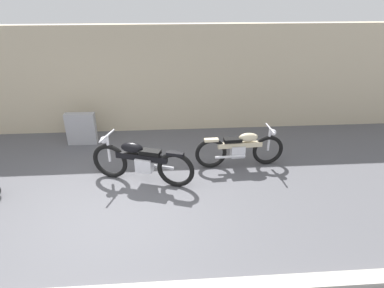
% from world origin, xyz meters
% --- Properties ---
extents(ground_plane, '(40.00, 40.00, 0.00)m').
position_xyz_m(ground_plane, '(0.00, 0.00, 0.00)').
color(ground_plane, '#56565B').
extents(building_wall, '(18.00, 0.30, 2.78)m').
position_xyz_m(building_wall, '(0.00, 3.88, 1.39)').
color(building_wall, beige).
rests_on(building_wall, ground_plane).
extents(stone_marker, '(0.72, 0.21, 0.81)m').
position_xyz_m(stone_marker, '(-1.13, 3.00, 0.41)').
color(stone_marker, '#9E9EA3').
rests_on(stone_marker, ground_plane).
extents(motorcycle_black, '(2.09, 0.90, 0.97)m').
position_xyz_m(motorcycle_black, '(0.48, 1.11, 0.47)').
color(motorcycle_black, black).
rests_on(motorcycle_black, ground_plane).
extents(motorcycle_cream, '(1.98, 0.55, 0.89)m').
position_xyz_m(motorcycle_cream, '(2.61, 1.61, 0.43)').
color(motorcycle_cream, black).
rests_on(motorcycle_cream, ground_plane).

